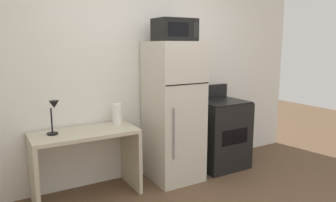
{
  "coord_description": "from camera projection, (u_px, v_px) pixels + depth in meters",
  "views": [
    {
      "loc": [
        -1.73,
        -1.91,
        1.66
      ],
      "look_at": [
        0.03,
        1.1,
        1.04
      ],
      "focal_mm": 33.78,
      "sensor_mm": 36.0,
      "label": 1
    }
  ],
  "objects": [
    {
      "name": "wall_back_white",
      "position": [
        142.0,
        74.0,
        3.99
      ],
      "size": [
        5.0,
        0.1,
        2.6
      ],
      "primitive_type": "cube",
      "color": "white",
      "rests_on": "ground"
    },
    {
      "name": "desk",
      "position": [
        85.0,
        152.0,
        3.42
      ],
      "size": [
        1.11,
        0.53,
        0.75
      ],
      "color": "beige",
      "rests_on": "ground"
    },
    {
      "name": "desk_lamp",
      "position": [
        54.0,
        112.0,
        3.21
      ],
      "size": [
        0.14,
        0.12,
        0.35
      ],
      "color": "black",
      "rests_on": "desk"
    },
    {
      "name": "paper_towel_roll",
      "position": [
        117.0,
        114.0,
        3.66
      ],
      "size": [
        0.11,
        0.11,
        0.24
      ],
      "primitive_type": "cylinder",
      "color": "white",
      "rests_on": "desk"
    },
    {
      "name": "refrigerator",
      "position": [
        173.0,
        112.0,
        3.87
      ],
      "size": [
        0.59,
        0.64,
        1.7
      ],
      "color": "beige",
      "rests_on": "ground"
    },
    {
      "name": "microwave",
      "position": [
        175.0,
        30.0,
        3.68
      ],
      "size": [
        0.46,
        0.35,
        0.26
      ],
      "color": "black",
      "rests_on": "refrigerator"
    },
    {
      "name": "oven_range",
      "position": [
        220.0,
        133.0,
        4.32
      ],
      "size": [
        0.66,
        0.61,
        1.1
      ],
      "color": "black",
      "rests_on": "ground"
    }
  ]
}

